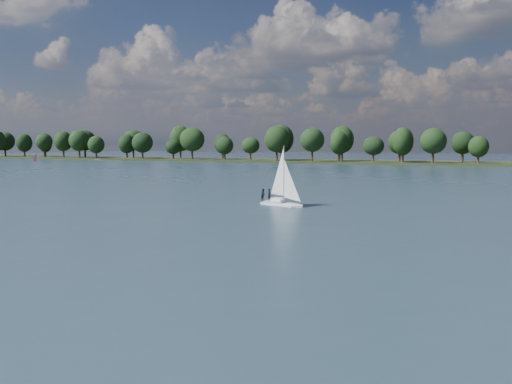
# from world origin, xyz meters

# --- Properties ---
(ground) EXTENTS (700.00, 700.00, 0.00)m
(ground) POSITION_xyz_m (0.00, 100.00, 0.00)
(ground) COLOR #233342
(ground) RESTS_ON ground
(far_shore) EXTENTS (660.00, 40.00, 1.50)m
(far_shore) POSITION_xyz_m (0.00, 212.00, 0.00)
(far_shore) COLOR black
(far_shore) RESTS_ON ground
(sailboat) EXTENTS (6.27, 3.75, 7.98)m
(sailboat) POSITION_xyz_m (-11.96, 48.84, 2.23)
(sailboat) COLOR white
(sailboat) RESTS_ON ground
(dinghy_pink) EXTENTS (2.82, 2.66, 4.46)m
(dinghy_pink) POSITION_xyz_m (-162.81, 151.05, 1.05)
(dinghy_pink) COLOR silver
(dinghy_pink) RESTS_ON ground
(pontoon) EXTENTS (4.05, 2.10, 0.50)m
(pontoon) POSITION_xyz_m (-167.04, 192.75, 0.00)
(pontoon) COLOR #535657
(pontoon) RESTS_ON ground
(treeline) EXTENTS (562.72, 73.69, 17.91)m
(treeline) POSITION_xyz_m (-4.48, 208.19, 8.10)
(treeline) COLOR black
(treeline) RESTS_ON ground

